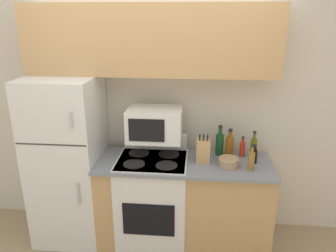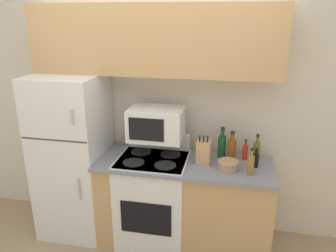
# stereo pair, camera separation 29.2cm
# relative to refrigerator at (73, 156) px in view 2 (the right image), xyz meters

# --- Properties ---
(wall_back) EXTENTS (8.00, 0.05, 2.55)m
(wall_back) POSITION_rel_refrigerator_xyz_m (0.81, 0.36, 0.45)
(wall_back) COLOR beige
(wall_back) RESTS_ON ground_plane
(lower_cabinets) EXTENTS (1.63, 0.60, 0.89)m
(lower_cabinets) POSITION_rel_refrigerator_xyz_m (1.14, -0.04, -0.38)
(lower_cabinets) COLOR tan
(lower_cabinets) RESTS_ON ground_plane
(refrigerator) EXTENTS (0.65, 0.67, 1.66)m
(refrigerator) POSITION_rel_refrigerator_xyz_m (0.00, 0.00, 0.00)
(refrigerator) COLOR white
(refrigerator) RESTS_ON ground_plane
(upper_cabinets) EXTENTS (2.28, 0.34, 0.63)m
(upper_cabinets) POSITION_rel_refrigerator_xyz_m (0.81, 0.16, 1.14)
(upper_cabinets) COLOR tan
(upper_cabinets) RESTS_ON refrigerator
(stove) EXTENTS (0.66, 0.58, 1.06)m
(stove) POSITION_rel_refrigerator_xyz_m (0.84, -0.05, -0.36)
(stove) COLOR white
(stove) RESTS_ON ground_plane
(microwave) EXTENTS (0.50, 0.36, 0.30)m
(microwave) POSITION_rel_refrigerator_xyz_m (0.86, 0.05, 0.39)
(microwave) COLOR white
(microwave) RESTS_ON stove
(knife_block) EXTENTS (0.12, 0.10, 0.28)m
(knife_block) POSITION_rel_refrigerator_xyz_m (1.31, -0.04, 0.17)
(knife_block) COLOR tan
(knife_block) RESTS_ON lower_cabinets
(bowl) EXTENTS (0.18, 0.18, 0.08)m
(bowl) POSITION_rel_refrigerator_xyz_m (1.54, -0.12, 0.11)
(bowl) COLOR tan
(bowl) RESTS_ON lower_cabinets
(bottle_whiskey) EXTENTS (0.08, 0.08, 0.28)m
(bottle_whiskey) POSITION_rel_refrigerator_xyz_m (1.56, 0.10, 0.17)
(bottle_whiskey) COLOR brown
(bottle_whiskey) RESTS_ON lower_cabinets
(bottle_soy_sauce) EXTENTS (0.05, 0.05, 0.18)m
(bottle_soy_sauce) POSITION_rel_refrigerator_xyz_m (1.78, -0.02, 0.13)
(bottle_soy_sauce) COLOR black
(bottle_soy_sauce) RESTS_ON lower_cabinets
(bottle_wine_green) EXTENTS (0.08, 0.08, 0.30)m
(bottle_wine_green) POSITION_rel_refrigerator_xyz_m (1.47, 0.14, 0.18)
(bottle_wine_green) COLOR #194C23
(bottle_wine_green) RESTS_ON lower_cabinets
(bottle_vinegar) EXTENTS (0.06, 0.06, 0.24)m
(bottle_vinegar) POSITION_rel_refrigerator_xyz_m (1.73, -0.17, 0.16)
(bottle_vinegar) COLOR olive
(bottle_vinegar) RESTS_ON lower_cabinets
(bottle_hot_sauce) EXTENTS (0.05, 0.05, 0.20)m
(bottle_hot_sauce) POSITION_rel_refrigerator_xyz_m (1.69, 0.12, 0.14)
(bottle_hot_sauce) COLOR red
(bottle_hot_sauce) RESTS_ON lower_cabinets
(bottle_olive_oil) EXTENTS (0.06, 0.06, 0.26)m
(bottle_olive_oil) POSITION_rel_refrigerator_xyz_m (1.79, 0.12, 0.17)
(bottle_olive_oil) COLOR #5B6619
(bottle_olive_oil) RESTS_ON lower_cabinets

